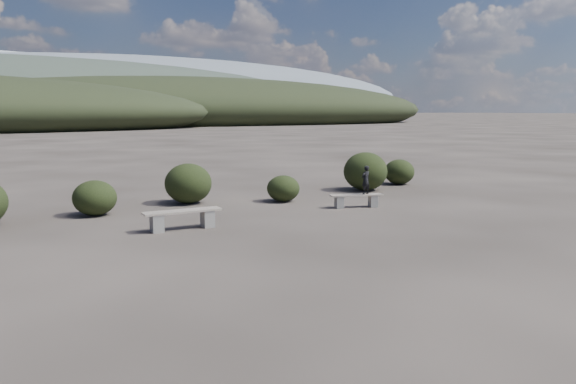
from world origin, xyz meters
TOP-DOWN VIEW (x-y plane):
  - ground at (0.00, 0.00)m, footprint 1200.00×1200.00m
  - bench_left at (-2.43, 5.67)m, footprint 1.97×0.44m
  - bench_right at (3.27, 6.23)m, footprint 1.65×0.81m
  - seated_person at (3.55, 6.14)m, footprint 0.36×0.27m
  - shrub_a at (-4.01, 8.72)m, footprint 1.23×1.23m
  - shrub_b at (-1.00, 9.47)m, footprint 1.50×1.50m
  - shrub_c at (1.85, 8.33)m, footprint 1.08×1.08m
  - shrub_d at (5.77, 9.16)m, footprint 1.63×1.63m
  - shrub_e at (8.00, 9.90)m, footprint 1.22×1.22m

SIDE VIEW (x-z plane):
  - ground at x=0.00m, z-range 0.00..0.00m
  - bench_right at x=3.27m, z-range 0.04..0.45m
  - bench_left at x=-2.43m, z-range 0.05..0.54m
  - shrub_c at x=1.85m, z-range 0.00..0.86m
  - shrub_a at x=-4.01m, z-range 0.00..1.00m
  - shrub_e at x=8.00m, z-range 0.00..1.01m
  - shrub_b at x=-1.00m, z-range 0.00..1.29m
  - shrub_d at x=5.77m, z-range 0.00..1.43m
  - seated_person at x=3.55m, z-range 0.41..1.29m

